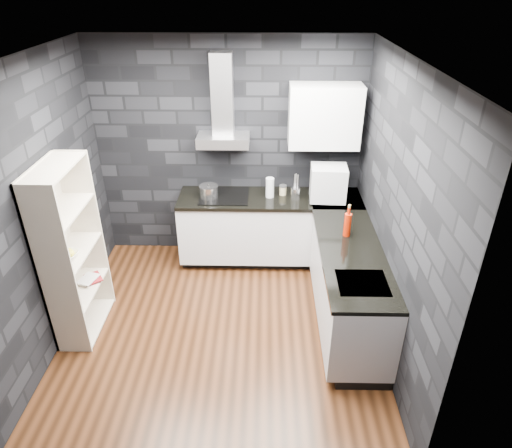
{
  "coord_description": "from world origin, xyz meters",
  "views": [
    {
      "loc": [
        0.44,
        -3.64,
        3.29
      ],
      "look_at": [
        0.35,
        0.45,
        1.0
      ],
      "focal_mm": 32.0,
      "sensor_mm": 36.0,
      "label": 1
    }
  ],
  "objects_px": {
    "fruit_bowl": "(68,255)",
    "bookshelf": "(72,253)",
    "pot": "(209,192)",
    "glass_vase": "(270,188)",
    "utensil_crock": "(295,193)",
    "red_bottle": "(347,225)",
    "appliance_garage": "(328,183)",
    "storage_jar": "(283,191)"
  },
  "relations": [
    {
      "from": "glass_vase",
      "to": "utensil_crock",
      "type": "distance_m",
      "value": 0.31
    },
    {
      "from": "fruit_bowl",
      "to": "bookshelf",
      "type": "bearing_deg",
      "value": 90.0
    },
    {
      "from": "pot",
      "to": "red_bottle",
      "type": "xyz_separation_m",
      "value": [
        1.51,
        -0.86,
        0.05
      ]
    },
    {
      "from": "bookshelf",
      "to": "red_bottle",
      "type": "bearing_deg",
      "value": 7.91
    },
    {
      "from": "utensil_crock",
      "to": "red_bottle",
      "type": "bearing_deg",
      "value": -60.45
    },
    {
      "from": "appliance_garage",
      "to": "fruit_bowl",
      "type": "height_order",
      "value": "appliance_garage"
    },
    {
      "from": "appliance_garage",
      "to": "bookshelf",
      "type": "bearing_deg",
      "value": -152.67
    },
    {
      "from": "glass_vase",
      "to": "bookshelf",
      "type": "bearing_deg",
      "value": -146.27
    },
    {
      "from": "appliance_garage",
      "to": "bookshelf",
      "type": "xyz_separation_m",
      "value": [
        -2.59,
        -1.19,
        -0.22
      ]
    },
    {
      "from": "storage_jar",
      "to": "utensil_crock",
      "type": "distance_m",
      "value": 0.18
    },
    {
      "from": "utensil_crock",
      "to": "bookshelf",
      "type": "xyz_separation_m",
      "value": [
        -2.22,
        -1.23,
        -0.07
      ]
    },
    {
      "from": "glass_vase",
      "to": "red_bottle",
      "type": "distance_m",
      "value": 1.19
    },
    {
      "from": "bookshelf",
      "to": "pot",
      "type": "bearing_deg",
      "value": 46.0
    },
    {
      "from": "pot",
      "to": "appliance_garage",
      "type": "height_order",
      "value": "appliance_garage"
    },
    {
      "from": "storage_jar",
      "to": "red_bottle",
      "type": "bearing_deg",
      "value": -56.92
    },
    {
      "from": "fruit_bowl",
      "to": "pot",
      "type": "bearing_deg",
      "value": 48.22
    },
    {
      "from": "pot",
      "to": "fruit_bowl",
      "type": "bearing_deg",
      "value": -131.78
    },
    {
      "from": "pot",
      "to": "bookshelf",
      "type": "distance_m",
      "value": 1.72
    },
    {
      "from": "glass_vase",
      "to": "fruit_bowl",
      "type": "distance_m",
      "value": 2.36
    },
    {
      "from": "appliance_garage",
      "to": "red_bottle",
      "type": "bearing_deg",
      "value": -79.75
    },
    {
      "from": "storage_jar",
      "to": "appliance_garage",
      "type": "height_order",
      "value": "appliance_garage"
    },
    {
      "from": "red_bottle",
      "to": "bookshelf",
      "type": "distance_m",
      "value": 2.73
    },
    {
      "from": "fruit_bowl",
      "to": "storage_jar",
      "type": "bearing_deg",
      "value": 34.69
    },
    {
      "from": "utensil_crock",
      "to": "fruit_bowl",
      "type": "relative_size",
      "value": 0.69
    },
    {
      "from": "pot",
      "to": "utensil_crock",
      "type": "relative_size",
      "value": 1.58
    },
    {
      "from": "storage_jar",
      "to": "appliance_garage",
      "type": "bearing_deg",
      "value": -16.45
    },
    {
      "from": "pot",
      "to": "red_bottle",
      "type": "distance_m",
      "value": 1.74
    },
    {
      "from": "bookshelf",
      "to": "utensil_crock",
      "type": "bearing_deg",
      "value": 28.83
    },
    {
      "from": "pot",
      "to": "storage_jar",
      "type": "bearing_deg",
      "value": 6.74
    },
    {
      "from": "utensil_crock",
      "to": "appliance_garage",
      "type": "height_order",
      "value": "appliance_garage"
    },
    {
      "from": "glass_vase",
      "to": "bookshelf",
      "type": "relative_size",
      "value": 0.13
    },
    {
      "from": "storage_jar",
      "to": "fruit_bowl",
      "type": "xyz_separation_m",
      "value": [
        -2.08,
        -1.44,
        -0.02
      ]
    },
    {
      "from": "utensil_crock",
      "to": "storage_jar",
      "type": "bearing_deg",
      "value": 142.17
    },
    {
      "from": "appliance_garage",
      "to": "red_bottle",
      "type": "height_order",
      "value": "appliance_garage"
    },
    {
      "from": "appliance_garage",
      "to": "red_bottle",
      "type": "relative_size",
      "value": 1.64
    },
    {
      "from": "storage_jar",
      "to": "pot",
      "type": "bearing_deg",
      "value": -173.26
    },
    {
      "from": "pot",
      "to": "storage_jar",
      "type": "relative_size",
      "value": 2.07
    },
    {
      "from": "glass_vase",
      "to": "utensil_crock",
      "type": "height_order",
      "value": "glass_vase"
    },
    {
      "from": "pot",
      "to": "bookshelf",
      "type": "bearing_deg",
      "value": -133.76
    },
    {
      "from": "utensil_crock",
      "to": "red_bottle",
      "type": "xyz_separation_m",
      "value": [
        0.48,
        -0.85,
        0.06
      ]
    },
    {
      "from": "storage_jar",
      "to": "appliance_garage",
      "type": "xyz_separation_m",
      "value": [
        0.52,
        -0.15,
        0.17
      ]
    },
    {
      "from": "appliance_garage",
      "to": "fruit_bowl",
      "type": "relative_size",
      "value": 2.06
    }
  ]
}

